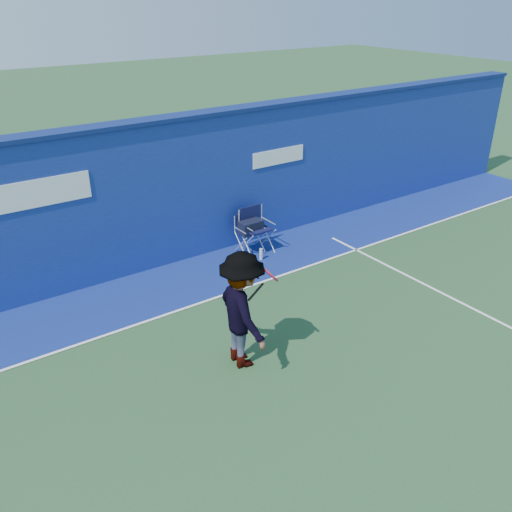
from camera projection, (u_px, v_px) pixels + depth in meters
ground at (285, 411)px, 7.59m from camera, size 80.00×80.00×0.00m
stadium_wall at (127, 200)px, 10.73m from camera, size 24.00×0.50×3.08m
out_of_bounds_strip at (157, 291)px, 10.61m from camera, size 24.00×1.80×0.01m
court_lines at (260, 387)px, 8.03m from camera, size 24.00×12.00×0.01m
directors_chair_left at (250, 236)px, 12.04m from camera, size 0.51×0.48×0.87m
directors_chair_right at (257, 239)px, 12.06m from camera, size 0.60×0.54×1.01m
water_bottle at (261, 254)px, 11.77m from camera, size 0.07×0.07×0.26m
tennis_player at (242, 310)px, 8.18m from camera, size 0.98×1.31×1.90m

